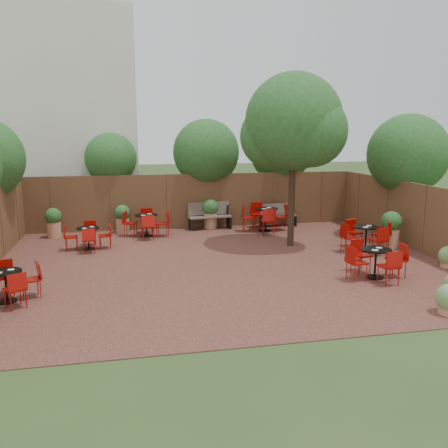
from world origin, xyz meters
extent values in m
plane|color=#354F23|center=(0.00, 0.00, 0.00)|extent=(80.00, 80.00, 0.00)
cube|color=#3C1E18|center=(0.00, 0.00, 0.01)|extent=(12.00, 10.00, 0.02)
cube|color=brown|center=(0.00, 5.00, 1.00)|extent=(12.00, 0.08, 2.00)
cube|color=brown|center=(6.00, 0.00, 1.00)|extent=(0.08, 10.00, 2.00)
cube|color=silver|center=(-4.50, 8.00, 4.00)|extent=(5.00, 4.00, 8.00)
sphere|color=#1F531B|center=(-3.00, 5.70, 2.56)|extent=(1.86, 1.86, 1.86)
sphere|color=#1F531B|center=(0.50, 5.60, 2.75)|extent=(2.48, 2.48, 2.48)
sphere|color=#1F531B|center=(3.50, 5.80, 2.71)|extent=(2.37, 2.37, 2.37)
sphere|color=#1F531B|center=(6.60, 2.00, 2.79)|extent=(2.62, 2.62, 2.62)
cylinder|color=black|center=(2.47, 1.56, 2.01)|extent=(0.24, 0.24, 3.98)
sphere|color=#1F531B|center=(2.47, 1.56, 3.80)|extent=(2.90, 2.90, 2.90)
sphere|color=#1F531B|center=(1.97, 1.96, 3.37)|extent=(2.03, 2.03, 2.03)
sphere|color=#1F531B|center=(2.87, 1.16, 3.53)|extent=(2.12, 2.12, 2.12)
cube|color=brown|center=(0.45, 4.55, 0.47)|extent=(1.61, 0.65, 0.05)
cube|color=brown|center=(0.45, 4.76, 0.75)|extent=(1.57, 0.30, 0.47)
cube|color=black|center=(-0.26, 4.55, 0.23)|extent=(0.12, 0.47, 0.42)
cube|color=black|center=(1.16, 4.55, 0.23)|extent=(0.12, 0.47, 0.42)
cube|color=brown|center=(3.05, 4.55, 0.41)|extent=(1.41, 0.59, 0.05)
cube|color=brown|center=(3.05, 4.73, 0.66)|extent=(1.36, 0.29, 0.41)
cube|color=black|center=(2.43, 4.55, 0.20)|extent=(0.11, 0.41, 0.36)
cube|color=black|center=(3.66, 4.55, 0.20)|extent=(0.11, 0.41, 0.36)
cylinder|color=black|center=(-5.00, -1.95, 0.03)|extent=(0.39, 0.39, 0.03)
cylinder|color=black|center=(-5.00, -1.95, 0.35)|extent=(0.04, 0.04, 0.62)
cylinder|color=black|center=(-5.00, -1.95, 0.67)|extent=(0.68, 0.68, 0.03)
cube|color=white|center=(-4.89, -1.88, 0.69)|extent=(0.15, 0.13, 0.01)
cylinder|color=black|center=(4.44, 0.48, 0.03)|extent=(0.43, 0.43, 0.03)
cylinder|color=black|center=(4.44, 0.48, 0.39)|extent=(0.05, 0.05, 0.69)
cylinder|color=black|center=(4.44, 0.48, 0.74)|extent=(0.75, 0.75, 0.03)
cube|color=white|center=(4.55, 0.56, 0.76)|extent=(0.15, 0.11, 0.01)
cube|color=white|center=(4.34, 0.36, 0.76)|extent=(0.15, 0.11, 0.01)
cylinder|color=black|center=(-1.87, 3.80, 0.03)|extent=(0.44, 0.44, 0.03)
cylinder|color=black|center=(-1.87, 3.80, 0.39)|extent=(0.05, 0.05, 0.70)
cylinder|color=black|center=(-1.87, 3.80, 0.75)|extent=(0.76, 0.76, 0.03)
cube|color=white|center=(-1.75, 3.88, 0.77)|extent=(0.15, 0.11, 0.01)
cube|color=white|center=(-1.97, 3.68, 0.77)|extent=(0.15, 0.11, 0.01)
cylinder|color=black|center=(-3.66, 2.34, 0.03)|extent=(0.39, 0.39, 0.03)
cylinder|color=black|center=(-3.66, 2.34, 0.35)|extent=(0.04, 0.04, 0.62)
cylinder|color=black|center=(-3.66, 2.34, 0.67)|extent=(0.68, 0.68, 0.03)
cube|color=white|center=(-3.55, 2.41, 0.69)|extent=(0.13, 0.10, 0.01)
cube|color=white|center=(-3.75, 2.24, 0.69)|extent=(0.13, 0.10, 0.01)
cylinder|color=black|center=(3.36, -2.00, 0.03)|extent=(0.43, 0.43, 0.03)
cylinder|color=black|center=(3.36, -2.00, 0.38)|extent=(0.05, 0.05, 0.68)
cylinder|color=black|center=(3.36, -2.00, 0.73)|extent=(0.73, 0.73, 0.03)
cube|color=white|center=(3.47, -1.92, 0.75)|extent=(0.14, 0.10, 0.01)
cube|color=white|center=(3.26, -2.11, 0.75)|extent=(0.14, 0.10, 0.01)
cylinder|color=black|center=(2.33, 3.80, 0.04)|extent=(0.48, 0.48, 0.03)
cylinder|color=black|center=(2.33, 3.80, 0.43)|extent=(0.05, 0.05, 0.77)
cylinder|color=black|center=(2.33, 3.80, 0.82)|extent=(0.84, 0.84, 0.03)
cube|color=white|center=(2.47, 3.89, 0.85)|extent=(0.16, 0.11, 0.02)
cube|color=white|center=(2.22, 3.67, 0.85)|extent=(0.16, 0.11, 0.02)
cylinder|color=tan|center=(-2.66, 4.51, 0.28)|extent=(0.45, 0.45, 0.52)
sphere|color=#1F531B|center=(-2.66, 4.51, 0.74)|extent=(0.54, 0.54, 0.54)
cylinder|color=tan|center=(0.49, 4.70, 0.30)|extent=(0.49, 0.49, 0.56)
sphere|color=#1F531B|center=(0.49, 4.70, 0.80)|extent=(0.58, 0.58, 0.58)
cylinder|color=tan|center=(-4.91, 4.24, 0.28)|extent=(0.46, 0.46, 0.52)
sphere|color=#1F531B|center=(-4.91, 4.24, 0.75)|extent=(0.55, 0.55, 0.55)
cylinder|color=tan|center=(5.36, 0.69, 0.31)|extent=(0.51, 0.51, 0.59)
sphere|color=#1F531B|center=(5.36, 0.69, 0.84)|extent=(0.62, 0.62, 0.62)
cylinder|color=tan|center=(5.70, -1.58, 0.11)|extent=(0.39, 0.39, 0.18)
camera|label=1|loc=(-2.45, -11.98, 3.51)|focal=37.67mm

